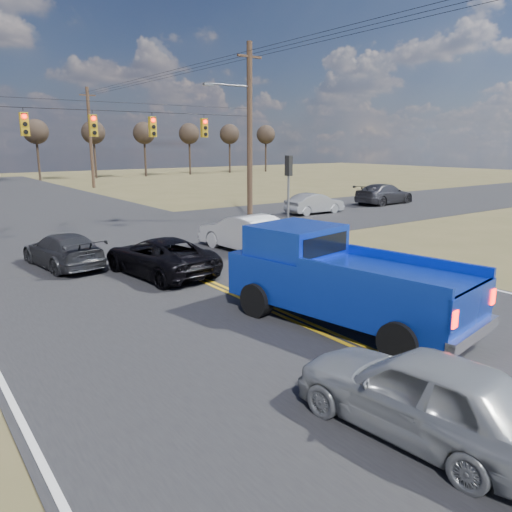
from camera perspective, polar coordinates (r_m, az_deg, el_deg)
ground at (r=10.98m, az=15.97°, el=-11.87°), size 160.00×160.00×0.00m
road_main at (r=18.45m, az=-9.14°, el=-1.48°), size 14.00×120.00×0.02m
road_cross at (r=25.70m, az=-17.31°, el=2.11°), size 120.00×12.00×0.02m
signal_gantry at (r=25.28m, az=-16.82°, el=13.53°), size 19.60×4.83×10.00m
utility_poles at (r=24.37m, az=-17.34°, el=13.93°), size 19.60×58.32×10.00m
treeline at (r=33.95m, az=-23.07°, el=13.81°), size 87.00×117.80×7.40m
pickup_truck at (r=12.67m, az=9.56°, el=-2.67°), size 3.39×6.63×2.38m
silver_suv at (r=8.39m, az=18.46°, el=-14.64°), size 2.11×4.33×1.42m
black_suv at (r=17.62m, az=-10.96°, el=-0.01°), size 2.75×4.99×1.32m
white_car_queue at (r=21.18m, az=-1.22°, el=2.66°), size 2.05×4.84×1.55m
dgrey_car_queue at (r=19.73m, az=-21.20°, el=0.62°), size 2.26×4.54×1.27m
cross_car_east_near at (r=32.82m, az=6.72°, el=5.97°), size 1.49×4.08×1.34m
cross_car_east_far at (r=39.06m, az=14.44°, el=6.88°), size 2.51×5.44×1.54m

